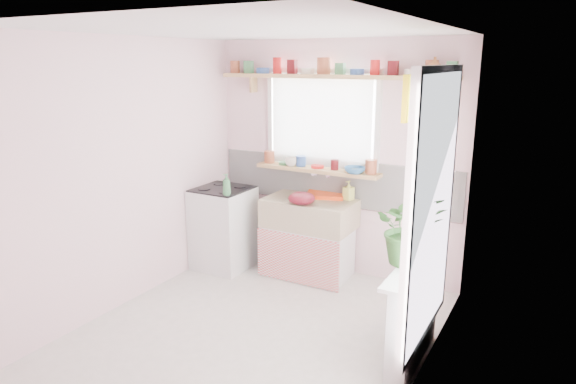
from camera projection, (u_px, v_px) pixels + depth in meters
The scene contains 19 objects.
room at pixel (370, 166), 4.53m from camera, with size 3.20×3.20×3.20m.
sink_unit at pixel (309, 237), 5.52m from camera, with size 0.95×0.65×1.11m.
cooker at pixel (224, 227), 5.75m from camera, with size 0.58×0.58×0.93m.
radiator_ledge at pixel (413, 314), 3.92m from camera, with size 0.22×0.95×0.78m.
windowsill at pixel (317, 170), 5.50m from camera, with size 1.40×0.22×0.04m, color tan.
pine_shelf at pixel (332, 76), 5.17m from camera, with size 2.52×0.24×0.04m, color tan.
shelf_crockery at pixel (332, 69), 5.16m from camera, with size 2.47×0.11×0.12m.
sill_crockery at pixel (316, 163), 5.49m from camera, with size 1.35×0.11×0.12m.
dish_tray at pixel (325, 195), 5.54m from camera, with size 0.40×0.30×0.04m, color #FF4A16.
colander at pixel (302, 198), 5.23m from camera, with size 0.28×0.28×0.13m, color maroon.
jade_plant at pixel (409, 228), 3.85m from camera, with size 0.51×0.44×0.57m, color #2D5A24.
fruit_bowl at pixel (419, 245), 4.20m from camera, with size 0.30×0.30×0.07m, color silver.
herb_pot at pixel (428, 248), 3.94m from camera, with size 0.11×0.08×0.21m, color #2D702C.
soap_bottle_sink at pixel (349, 190), 5.39m from camera, with size 0.09×0.09×0.20m, color #DEE566.
sill_cup at pixel (291, 162), 5.57m from camera, with size 0.12×0.12×0.10m, color beige.
sill_bowl at pixel (355, 170), 5.22m from camera, with size 0.21×0.21×0.07m, color #31689F.
shelf_vase at pixel (435, 67), 4.61m from camera, with size 0.16×0.16×0.17m, color #B36937.
cooker_bottle at pixel (227, 185), 5.32m from camera, with size 0.09×0.09×0.23m, color #428450.
fruit at pixel (421, 238), 4.18m from camera, with size 0.20×0.14×0.10m.
Camera 1 is at (2.19, -3.38, 2.28)m, focal length 32.00 mm.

